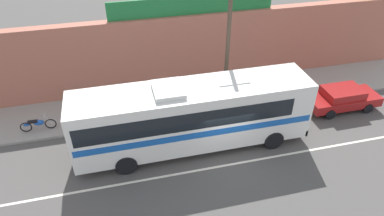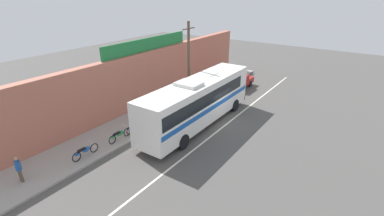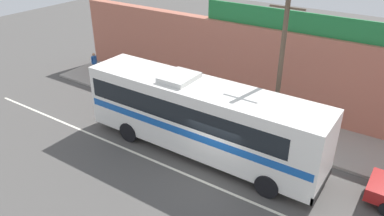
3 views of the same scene
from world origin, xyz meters
name	(u,v)px [view 2 (image 2 of 3)]	position (x,y,z in m)	size (l,w,h in m)	color
ground_plane	(219,121)	(0.00, 0.00, 0.00)	(70.00, 70.00, 0.00)	#4F4C49
sidewalk_slab	(168,106)	(0.00, 5.20, 0.07)	(30.00, 3.60, 0.14)	gray
storefront_facade	(149,77)	(0.00, 7.35, 2.40)	(30.00, 0.70, 4.80)	#B26651
storefront_billboard	(148,44)	(0.10, 7.35, 5.35)	(10.12, 0.12, 1.10)	#1E7538
road_center_stripe	(227,123)	(0.00, -0.80, 0.00)	(30.00, 0.14, 0.01)	silver
intercity_bus	(197,100)	(-1.54, 1.06, 2.07)	(11.85, 2.64, 3.78)	white
parked_car	(238,82)	(8.11, 2.26, 0.74)	(4.36, 1.85, 1.37)	maroon
utility_pole	(189,64)	(1.15, 3.74, 3.92)	(1.60, 0.22, 7.29)	brown
motorcycle_blue	(85,151)	(-9.46, 4.21, 0.57)	(1.90, 0.56, 0.94)	black
motorcycle_orange	(136,126)	(-5.21, 4.04, 0.57)	(1.93, 0.56, 0.94)	black
motorcycle_green	(119,135)	(-6.80, 4.04, 0.57)	(1.95, 0.56, 0.94)	black
pedestrian_far_left	(18,168)	(-12.96, 5.01, 1.04)	(0.30, 0.48, 1.57)	brown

